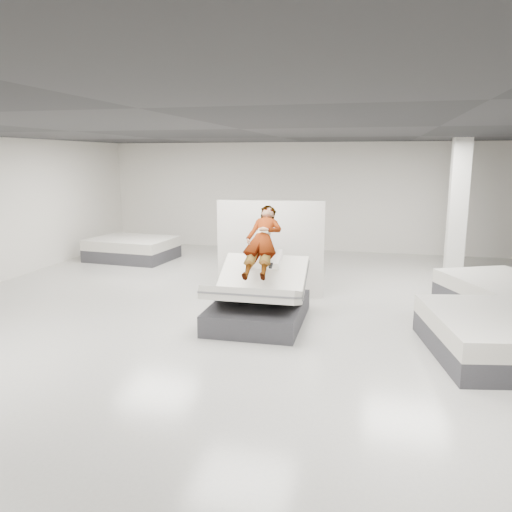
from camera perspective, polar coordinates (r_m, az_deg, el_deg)
name	(u,v)px	position (r m, az deg, el deg)	size (l,w,h in m)	color
room	(241,229)	(8.25, -1.77, 3.14)	(14.00, 14.04, 3.20)	beige
hero_bed	(258,300)	(8.47, 0.29, -5.10)	(1.54, 2.01, 1.15)	#38373C
person	(262,250)	(8.57, 0.74, 0.66)	(0.59, 0.39, 1.62)	slate
remote	(271,266)	(8.23, 1.72, -1.11)	(0.05, 0.14, 0.03)	black
divider_panel	(270,249)	(9.92, 1.65, 0.78)	(2.12, 0.10, 1.93)	silver
flat_bed_right_far	(503,295)	(10.18, 26.42, -4.00)	(2.34, 2.60, 0.59)	#38373C
flat_bed_right_near	(493,336)	(7.82, 25.42, -8.24)	(2.01, 2.43, 0.59)	#38373C
flat_bed_left_far	(132,249)	(14.08, -13.96, 0.81)	(2.29, 1.80, 0.59)	#38373C
column	(458,208)	(12.56, 22.05, 5.10)	(0.40, 0.40, 3.20)	white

